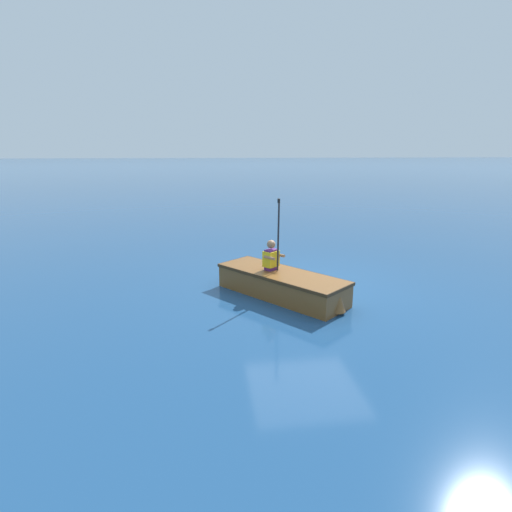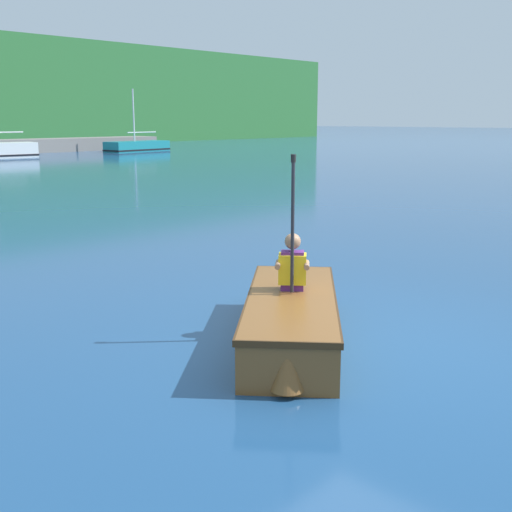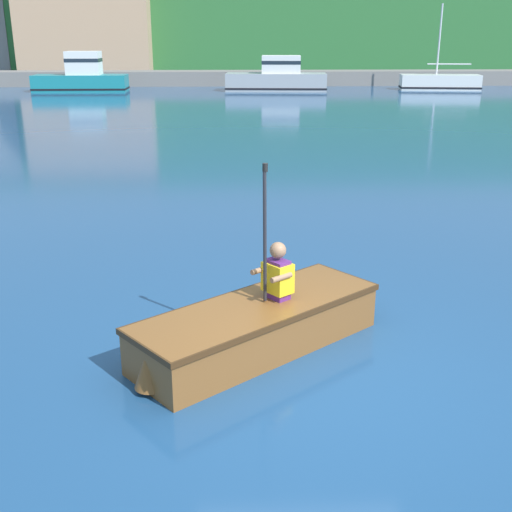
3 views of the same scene
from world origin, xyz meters
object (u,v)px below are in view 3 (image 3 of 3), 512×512
(person_paddler, at_px, (277,273))
(moored_boat_dock_center_near, at_px, (440,82))
(moored_boat_dock_center_far, at_px, (82,77))
(rowboat_foreground, at_px, (255,325))
(moored_boat_dock_west_inner, at_px, (277,78))

(person_paddler, bearing_deg, moored_boat_dock_center_near, 69.87)
(moored_boat_dock_center_near, relative_size, person_paddler, 3.35)
(moored_boat_dock_center_far, relative_size, rowboat_foreground, 1.98)
(moored_boat_dock_west_inner, distance_m, person_paddler, 32.47)
(person_paddler, bearing_deg, rowboat_foreground, -141.13)
(moored_boat_dock_center_near, distance_m, rowboat_foreground, 35.15)
(moored_boat_dock_west_inner, relative_size, moored_boat_dock_center_near, 1.24)
(moored_boat_dock_center_far, height_order, rowboat_foreground, moored_boat_dock_center_far)
(person_paddler, bearing_deg, moored_boat_dock_west_inner, 85.94)
(moored_boat_dock_west_inner, height_order, rowboat_foreground, moored_boat_dock_west_inner)
(moored_boat_dock_center_far, height_order, person_paddler, moored_boat_dock_center_far)
(moored_boat_dock_center_near, bearing_deg, moored_boat_dock_center_far, -179.22)
(moored_boat_dock_center_far, bearing_deg, rowboat_foreground, -74.97)
(moored_boat_dock_center_near, relative_size, moored_boat_dock_center_far, 0.90)
(moored_boat_dock_west_inner, xyz_separation_m, moored_boat_dock_center_far, (-11.30, 0.09, 0.05))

